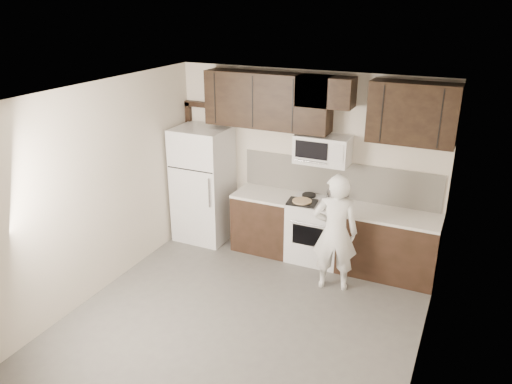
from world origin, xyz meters
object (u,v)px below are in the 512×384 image
Objects in this scene: stove at (316,230)px; microwave at (322,150)px; person at (335,233)px; refrigerator at (203,184)px.

microwave is at bearing 90.10° from stove.
microwave is at bearing -73.39° from person.
stove is 0.59× the size of person.
person is (0.46, -0.64, 0.34)m from stove.
microwave is at bearing 5.15° from refrigerator.
person is at bearing -54.75° from stove.
refrigerator is at bearing -174.85° from microwave.
microwave is (-0.00, 0.12, 1.19)m from stove.
stove is 1.90m from refrigerator.
microwave reaches higher than person.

